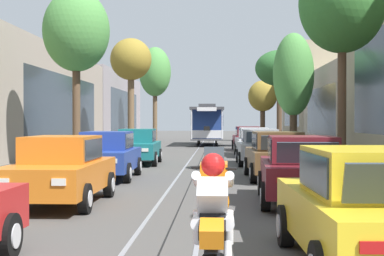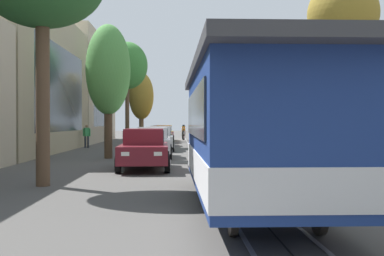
% 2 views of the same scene
% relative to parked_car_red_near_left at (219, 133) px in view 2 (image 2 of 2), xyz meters
% --- Properties ---
extents(ground_plane, '(171.46, 171.46, 0.00)m').
position_rel_parked_car_red_near_left_xyz_m(ground_plane, '(2.96, 24.13, -0.80)').
color(ground_plane, '#4C4947').
extents(trolley_track_rails, '(1.14, 76.58, 0.01)m').
position_rel_parked_car_red_near_left_xyz_m(trolley_track_rails, '(2.96, 28.99, -0.79)').
color(trolley_track_rails, gray).
rests_on(trolley_track_rails, ground).
extents(parked_car_red_near_left, '(2.01, 4.36, 1.58)m').
position_rel_parked_car_red_near_left_xyz_m(parked_car_red_near_left, '(0.00, 0.00, 0.00)').
color(parked_car_red_near_left, red).
rests_on(parked_car_red_near_left, ground).
extents(parked_car_orange_second_left, '(2.00, 4.36, 1.58)m').
position_rel_parked_car_red_near_left_xyz_m(parked_car_orange_second_left, '(0.18, 6.58, 0.00)').
color(parked_car_orange_second_left, orange).
rests_on(parked_car_orange_second_left, ground).
extents(parked_car_blue_mid_left, '(2.05, 4.38, 1.58)m').
position_rel_parked_car_red_near_left_xyz_m(parked_car_blue_mid_left, '(0.10, 12.54, 0.00)').
color(parked_car_blue_mid_left, '#233D93').
rests_on(parked_car_blue_mid_left, ground).
extents(parked_car_teal_fourth_left, '(2.08, 4.39, 1.58)m').
position_rel_parked_car_red_near_left_xyz_m(parked_car_teal_fourth_left, '(0.21, 19.12, 0.00)').
color(parked_car_teal_fourth_left, '#196B70').
rests_on(parked_car_teal_fourth_left, ground).
extents(parked_car_yellow_near_right, '(2.08, 4.40, 1.58)m').
position_rel_parked_car_red_near_left_xyz_m(parked_car_yellow_near_right, '(5.77, 0.91, 0.00)').
color(parked_car_yellow_near_right, gold).
rests_on(parked_car_yellow_near_right, ground).
extents(parked_car_maroon_second_right, '(2.14, 4.42, 1.58)m').
position_rel_parked_car_red_near_left_xyz_m(parked_car_maroon_second_right, '(5.78, 6.99, 0.00)').
color(parked_car_maroon_second_right, maroon).
rests_on(parked_car_maroon_second_right, ground).
extents(parked_car_brown_mid_right, '(2.06, 4.39, 1.58)m').
position_rel_parked_car_red_near_left_xyz_m(parked_car_brown_mid_right, '(5.77, 12.64, 0.00)').
color(parked_car_brown_mid_right, brown).
rests_on(parked_car_brown_mid_right, ground).
extents(parked_car_silver_fourth_right, '(2.02, 4.37, 1.58)m').
position_rel_parked_car_red_near_left_xyz_m(parked_car_silver_fourth_right, '(5.65, 19.02, 0.00)').
color(parked_car_silver_fourth_right, '#B7B7BC').
rests_on(parked_car_silver_fourth_right, ground).
extents(parked_car_white_fifth_right, '(2.06, 4.39, 1.58)m').
position_rel_parked_car_red_near_left_xyz_m(parked_car_white_fifth_right, '(5.76, 25.25, 0.00)').
color(parked_car_white_fifth_right, silver).
rests_on(parked_car_white_fifth_right, ground).
extents(parked_car_maroon_sixth_right, '(2.08, 4.40, 1.58)m').
position_rel_parked_car_red_near_left_xyz_m(parked_car_maroon_sixth_right, '(5.79, 31.70, 0.00)').
color(parked_car_maroon_sixth_right, maroon).
rests_on(parked_car_maroon_sixth_right, ground).
extents(street_tree_kerb_left_near, '(2.60, 2.15, 8.80)m').
position_rel_parked_car_red_near_left_xyz_m(street_tree_kerb_left_near, '(-2.46, 3.32, 5.64)').
color(street_tree_kerb_left_near, '#4C3826').
rests_on(street_tree_kerb_left_near, ground).
extents(street_tree_kerb_left_second, '(2.87, 2.71, 7.57)m').
position_rel_parked_car_red_near_left_xyz_m(street_tree_kerb_left_second, '(-2.26, 17.93, 4.95)').
color(street_tree_kerb_left_second, brown).
rests_on(street_tree_kerb_left_second, ground).
extents(street_tree_kerb_left_mid, '(2.75, 2.77, 7.46)m').
position_rel_parked_car_red_near_left_xyz_m(street_tree_kerb_left_mid, '(-1.98, 31.70, 5.11)').
color(street_tree_kerb_left_mid, brown).
rests_on(street_tree_kerb_left_mid, ground).
extents(street_tree_kerb_right_near, '(2.46, 2.25, 6.84)m').
position_rel_parked_car_red_near_left_xyz_m(street_tree_kerb_right_near, '(8.02, 2.14, 3.62)').
color(street_tree_kerb_right_near, brown).
rests_on(street_tree_kerb_right_near, ground).
extents(street_tree_kerb_right_second, '(3.06, 2.98, 7.89)m').
position_rel_parked_car_red_near_left_xyz_m(street_tree_kerb_right_second, '(8.21, 14.09, 5.26)').
color(street_tree_kerb_right_second, brown).
rests_on(street_tree_kerb_right_second, ground).
extents(street_tree_kerb_right_mid, '(2.27, 2.39, 6.84)m').
position_rel_parked_car_red_near_left_xyz_m(street_tree_kerb_right_mid, '(8.01, 25.70, 3.67)').
color(street_tree_kerb_right_mid, '#4C3826').
rests_on(street_tree_kerb_right_mid, ground).
extents(cable_car_trolley, '(2.63, 9.15, 3.28)m').
position_rel_parked_car_red_near_left_xyz_m(cable_car_trolley, '(2.96, 40.62, 0.86)').
color(cable_car_trolley, navy).
rests_on(cable_car_trolley, ground).
extents(motorcycle_with_rider, '(0.54, 1.92, 1.62)m').
position_rel_parked_car_red_near_left_xyz_m(motorcycle_with_rider, '(3.77, -0.30, 0.05)').
color(motorcycle_with_rider, black).
rests_on(motorcycle_with_rider, ground).
extents(pedestrian_on_left_pavement, '(0.55, 0.41, 1.69)m').
position_rel_parked_car_red_near_left_xyz_m(pedestrian_on_left_pavement, '(11.02, 15.28, 0.16)').
color(pedestrian_on_left_pavement, '#282D38').
rests_on(pedestrian_on_left_pavement, ground).
extents(fire_hydrant, '(0.40, 0.22, 0.84)m').
position_rel_parked_car_red_near_left_xyz_m(fire_hydrant, '(7.26, -1.24, -0.38)').
color(fire_hydrant, red).
rests_on(fire_hydrant, ground).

